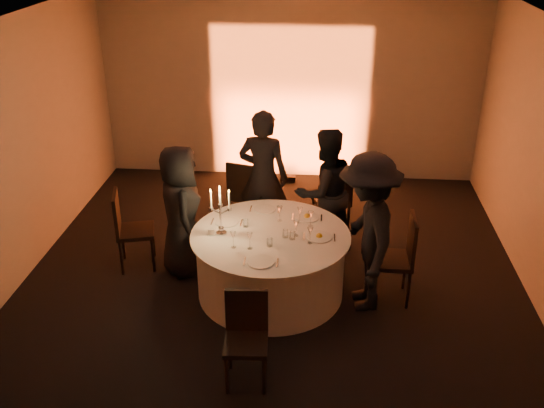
# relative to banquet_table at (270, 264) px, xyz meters

# --- Properties ---
(floor) EXTENTS (7.00, 7.00, 0.00)m
(floor) POSITION_rel_banquet_table_xyz_m (0.00, 0.00, -0.38)
(floor) COLOR black
(floor) RESTS_ON ground
(ceiling) EXTENTS (7.00, 7.00, 0.00)m
(ceiling) POSITION_rel_banquet_table_xyz_m (0.00, 0.00, 2.62)
(ceiling) COLOR white
(ceiling) RESTS_ON wall_back
(wall_back) EXTENTS (7.00, 0.00, 7.00)m
(wall_back) POSITION_rel_banquet_table_xyz_m (0.00, 3.50, 1.12)
(wall_back) COLOR #A19D96
(wall_back) RESTS_ON floor
(wall_left) EXTENTS (0.00, 7.00, 7.00)m
(wall_left) POSITION_rel_banquet_table_xyz_m (-3.00, 0.00, 1.12)
(wall_left) COLOR #A19D96
(wall_left) RESTS_ON floor
(uplighter_fixture) EXTENTS (0.25, 0.12, 0.10)m
(uplighter_fixture) POSITION_rel_banquet_table_xyz_m (0.00, 3.20, -0.33)
(uplighter_fixture) COLOR black
(uplighter_fixture) RESTS_ON floor
(banquet_table) EXTENTS (1.80, 1.80, 0.77)m
(banquet_table) POSITION_rel_banquet_table_xyz_m (0.00, 0.00, 0.00)
(banquet_table) COLOR black
(banquet_table) RESTS_ON floor
(chair_left) EXTENTS (0.54, 0.54, 1.01)m
(chair_left) POSITION_rel_banquet_table_xyz_m (-1.79, 0.42, 0.19)
(chair_left) COLOR black
(chair_left) RESTS_ON floor
(chair_back_left) EXTENTS (0.55, 0.55, 1.02)m
(chair_back_left) POSITION_rel_banquet_table_xyz_m (-0.48, 1.51, 0.19)
(chair_back_left) COLOR black
(chair_back_left) RESTS_ON floor
(chair_back_right) EXTENTS (0.56, 0.56, 0.97)m
(chair_back_right) POSITION_rel_banquet_table_xyz_m (0.73, 1.47, 0.16)
(chair_back_right) COLOR black
(chair_back_right) RESTS_ON floor
(chair_right) EXTENTS (0.46, 0.46, 1.04)m
(chair_right) POSITION_rel_banquet_table_xyz_m (1.45, 0.01, 0.20)
(chair_right) COLOR black
(chair_right) RESTS_ON floor
(chair_front) EXTENTS (0.42, 0.42, 0.91)m
(chair_front) POSITION_rel_banquet_table_xyz_m (-0.10, -1.43, 0.13)
(chair_front) COLOR black
(chair_front) RESTS_ON floor
(guest_left) EXTENTS (0.76, 0.93, 1.63)m
(guest_left) POSITION_rel_banquet_table_xyz_m (-1.11, 0.40, 0.43)
(guest_left) COLOR black
(guest_left) RESTS_ON floor
(guest_back_left) EXTENTS (0.72, 0.53, 1.80)m
(guest_back_left) POSITION_rel_banquet_table_xyz_m (-0.21, 1.31, 0.52)
(guest_back_left) COLOR black
(guest_back_left) RESTS_ON floor
(guest_back_right) EXTENTS (1.02, 0.96, 1.68)m
(guest_back_right) POSITION_rel_banquet_table_xyz_m (0.59, 1.03, 0.45)
(guest_back_right) COLOR black
(guest_back_right) RESTS_ON floor
(guest_right) EXTENTS (0.81, 1.25, 1.82)m
(guest_right) POSITION_rel_banquet_table_xyz_m (1.06, -0.13, 0.52)
(guest_right) COLOR black
(guest_right) RESTS_ON floor
(plate_left) EXTENTS (0.36, 0.27, 0.01)m
(plate_left) POSITION_rel_banquet_table_xyz_m (-0.53, 0.24, 0.39)
(plate_left) COLOR white
(plate_left) RESTS_ON banquet_table
(plate_back_left) EXTENTS (0.36, 0.26, 0.01)m
(plate_back_left) POSITION_rel_banquet_table_xyz_m (-0.12, 0.61, 0.39)
(plate_back_left) COLOR white
(plate_back_left) RESTS_ON banquet_table
(plate_back_right) EXTENTS (0.35, 0.28, 0.08)m
(plate_back_right) POSITION_rel_banquet_table_xyz_m (0.39, 0.44, 0.40)
(plate_back_right) COLOR white
(plate_back_right) RESTS_ON banquet_table
(plate_right) EXTENTS (0.36, 0.29, 0.08)m
(plate_right) POSITION_rel_banquet_table_xyz_m (0.55, -0.03, 0.40)
(plate_right) COLOR white
(plate_right) RESTS_ON banquet_table
(plate_front) EXTENTS (0.36, 0.28, 0.01)m
(plate_front) POSITION_rel_banquet_table_xyz_m (-0.05, -0.61, 0.39)
(plate_front) COLOR white
(plate_front) RESTS_ON banquet_table
(coffee_cup) EXTENTS (0.11, 0.11, 0.07)m
(coffee_cup) POSITION_rel_banquet_table_xyz_m (-0.66, -0.05, 0.42)
(coffee_cup) COLOR white
(coffee_cup) RESTS_ON banquet_table
(candelabra) EXTENTS (0.25, 0.12, 0.60)m
(candelabra) POSITION_rel_banquet_table_xyz_m (-0.55, -0.03, 0.59)
(candelabra) COLOR silver
(candelabra) RESTS_ON banquet_table
(wine_glass_a) EXTENTS (0.07, 0.07, 0.19)m
(wine_glass_a) POSITION_rel_banquet_table_xyz_m (0.29, -0.01, 0.52)
(wine_glass_a) COLOR white
(wine_glass_a) RESTS_ON banquet_table
(wine_glass_b) EXTENTS (0.07, 0.07, 0.19)m
(wine_glass_b) POSITION_rel_banquet_table_xyz_m (-0.37, -0.33, 0.52)
(wine_glass_b) COLOR white
(wine_glass_b) RESTS_ON banquet_table
(wine_glass_c) EXTENTS (0.07, 0.07, 0.19)m
(wine_glass_c) POSITION_rel_banquet_table_xyz_m (-0.19, -0.33, 0.52)
(wine_glass_c) COLOR white
(wine_glass_c) RESTS_ON banquet_table
(wine_glass_d) EXTENTS (0.07, 0.07, 0.19)m
(wine_glass_d) POSITION_rel_banquet_table_xyz_m (0.44, 0.23, 0.52)
(wine_glass_d) COLOR white
(wine_glass_d) RESTS_ON banquet_table
(wine_glass_e) EXTENTS (0.07, 0.07, 0.19)m
(wine_glass_e) POSITION_rel_banquet_table_xyz_m (0.45, -0.16, 0.52)
(wine_glass_e) COLOR white
(wine_glass_e) RESTS_ON banquet_table
(wine_glass_f) EXTENTS (0.07, 0.07, 0.19)m
(wine_glass_f) POSITION_rel_banquet_table_xyz_m (0.31, 0.32, 0.52)
(wine_glass_f) COLOR white
(wine_glass_f) RESTS_ON banquet_table
(wine_glass_g) EXTENTS (0.07, 0.07, 0.19)m
(wine_glass_g) POSITION_rel_banquet_table_xyz_m (0.08, 0.33, 0.52)
(wine_glass_g) COLOR white
(wine_glass_g) RESTS_ON banquet_table
(tumbler_a) EXTENTS (0.07, 0.07, 0.09)m
(tumbler_a) POSITION_rel_banquet_table_xyz_m (0.17, -0.05, 0.43)
(tumbler_a) COLOR white
(tumbler_a) RESTS_ON banquet_table
(tumbler_b) EXTENTS (0.07, 0.07, 0.09)m
(tumbler_b) POSITION_rel_banquet_table_xyz_m (0.02, -0.26, 0.43)
(tumbler_b) COLOR white
(tumbler_b) RESTS_ON banquet_table
(tumbler_c) EXTENTS (0.07, 0.07, 0.09)m
(tumbler_c) POSITION_rel_banquet_table_xyz_m (-0.30, 0.16, 0.43)
(tumbler_c) COLOR white
(tumbler_c) RESTS_ON banquet_table
(tumbler_d) EXTENTS (0.07, 0.07, 0.09)m
(tumbler_d) POSITION_rel_banquet_table_xyz_m (0.25, -0.09, 0.43)
(tumbler_d) COLOR white
(tumbler_d) RESTS_ON banquet_table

